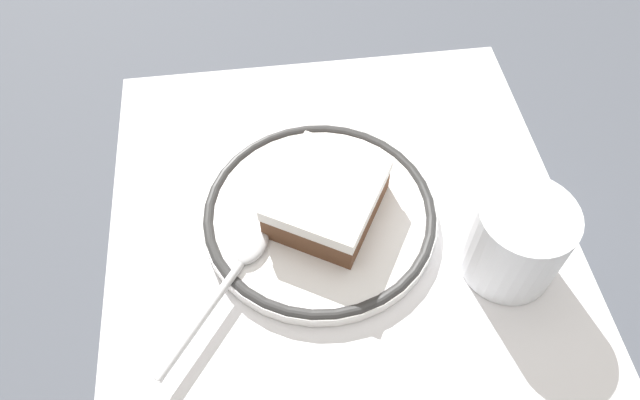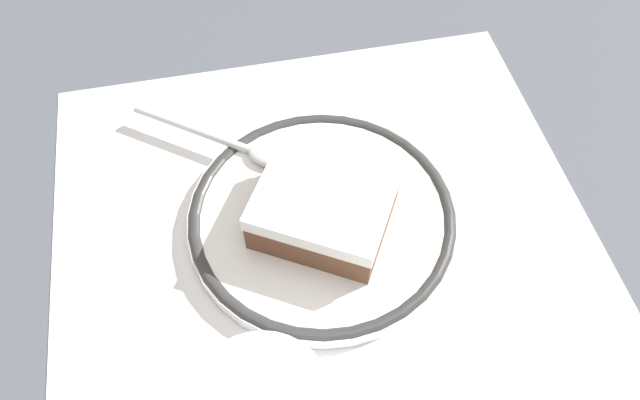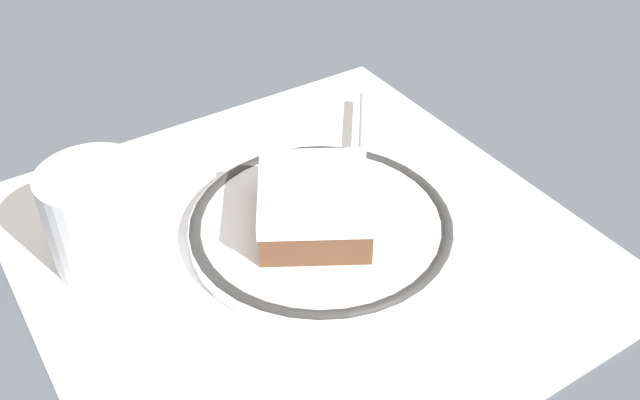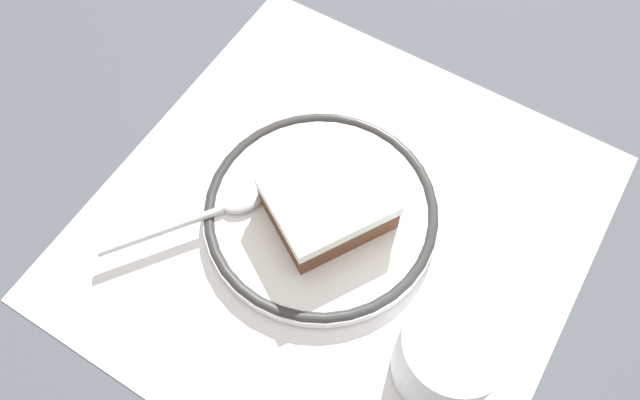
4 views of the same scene
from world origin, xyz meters
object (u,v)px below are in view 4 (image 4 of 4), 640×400
(spoon, at_px, (209,214))
(cake_slice, at_px, (329,200))
(cup, at_px, (447,357))
(napkin, at_px, (517,221))
(plate, at_px, (320,213))

(spoon, bearing_deg, cake_slice, -55.64)
(spoon, bearing_deg, cup, -92.55)
(cup, bearing_deg, napkin, -0.38)
(cake_slice, height_order, cup, cup)
(plate, relative_size, spoon, 1.63)
(spoon, height_order, cup, cup)
(spoon, height_order, napkin, spoon)
(plate, bearing_deg, napkin, -59.97)
(spoon, xyz_separation_m, napkin, (0.14, -0.23, -0.02))
(cake_slice, xyz_separation_m, cup, (-0.07, -0.14, 0.00))
(cup, bearing_deg, plate, 66.80)
(plate, distance_m, napkin, 0.18)
(cake_slice, distance_m, cup, 0.16)
(cup, bearing_deg, cake_slice, 64.48)
(napkin, bearing_deg, cup, 179.62)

